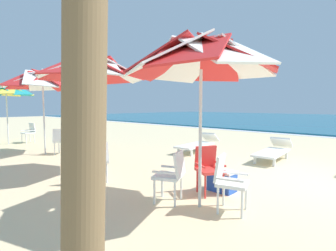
% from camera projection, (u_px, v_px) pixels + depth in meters
% --- Properties ---
extents(ground_plane, '(80.00, 80.00, 0.00)m').
position_uv_depth(ground_plane, '(317.00, 184.00, 5.21)').
color(ground_plane, beige).
extents(beach_umbrella_0, '(2.39, 2.39, 2.73)m').
position_uv_depth(beach_umbrella_0, '(201.00, 59.00, 3.85)').
color(beach_umbrella_0, silver).
rests_on(beach_umbrella_0, ground).
extents(plastic_chair_0, '(0.60, 0.58, 0.87)m').
position_uv_depth(plastic_chair_0, '(172.00, 173.00, 4.18)').
color(plastic_chair_0, white).
rests_on(plastic_chair_0, ground).
extents(plastic_chair_1, '(0.57, 0.55, 0.87)m').
position_uv_depth(plastic_chair_1, '(228.00, 179.00, 3.84)').
color(plastic_chair_1, white).
rests_on(plastic_chair_1, ground).
extents(plastic_chair_2, '(0.62, 0.61, 0.87)m').
position_uv_depth(plastic_chair_2, '(208.00, 167.00, 4.64)').
color(plastic_chair_2, red).
rests_on(plastic_chair_2, ground).
extents(beach_umbrella_1, '(2.46, 2.46, 2.82)m').
position_uv_depth(beach_umbrella_1, '(91.00, 70.00, 5.77)').
color(beach_umbrella_1, silver).
rests_on(beach_umbrella_1, ground).
extents(plastic_chair_3, '(0.58, 0.56, 0.87)m').
position_uv_depth(plastic_chair_3, '(97.00, 159.00, 5.27)').
color(plastic_chair_3, white).
rests_on(plastic_chair_3, ground).
extents(plastic_chair_4, '(0.59, 0.61, 0.87)m').
position_uv_depth(plastic_chair_4, '(92.00, 150.00, 6.38)').
color(plastic_chair_4, white).
rests_on(plastic_chair_4, ground).
extents(beach_umbrella_2, '(2.50, 2.50, 2.82)m').
position_uv_depth(beach_umbrella_2, '(43.00, 81.00, 8.21)').
color(beach_umbrella_2, silver).
rests_on(beach_umbrella_2, ground).
extents(plastic_chair_5, '(0.63, 0.63, 0.87)m').
position_uv_depth(plastic_chair_5, '(61.00, 140.00, 8.33)').
color(plastic_chair_5, white).
rests_on(plastic_chair_5, ground).
extents(beach_umbrella_3, '(2.21, 2.21, 2.60)m').
position_uv_depth(beach_umbrella_3, '(6.00, 90.00, 10.46)').
color(beach_umbrella_3, silver).
rests_on(beach_umbrella_3, ground).
extents(plastic_chair_6, '(0.51, 0.53, 0.87)m').
position_uv_depth(plastic_chair_6, '(29.00, 131.00, 10.97)').
color(plastic_chair_6, white).
rests_on(plastic_chair_6, ground).
extents(sun_lounger_2, '(0.81, 2.19, 0.62)m').
position_uv_depth(sun_lounger_2, '(274.00, 151.00, 7.49)').
color(sun_lounger_2, white).
rests_on(sun_lounger_2, ground).
extents(sun_lounger_3, '(0.82, 2.19, 0.62)m').
position_uv_depth(sun_lounger_3, '(198.00, 144.00, 8.90)').
color(sun_lounger_3, white).
rests_on(sun_lounger_3, ground).
extents(cooler_box, '(0.50, 0.34, 0.40)m').
position_uv_depth(cooler_box, '(222.00, 180.00, 4.77)').
color(cooler_box, blue).
rests_on(cooler_box, ground).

